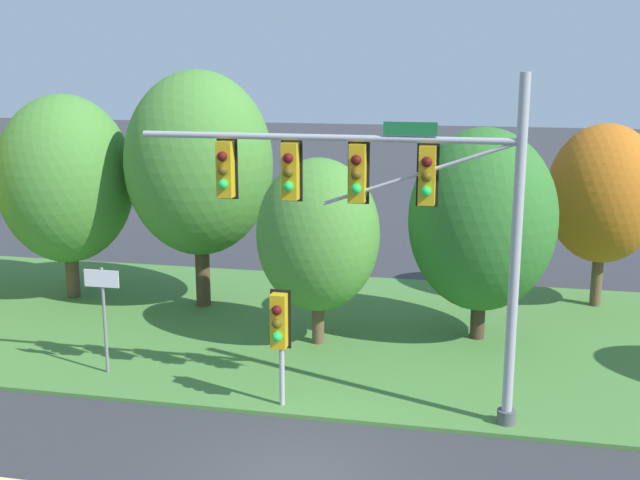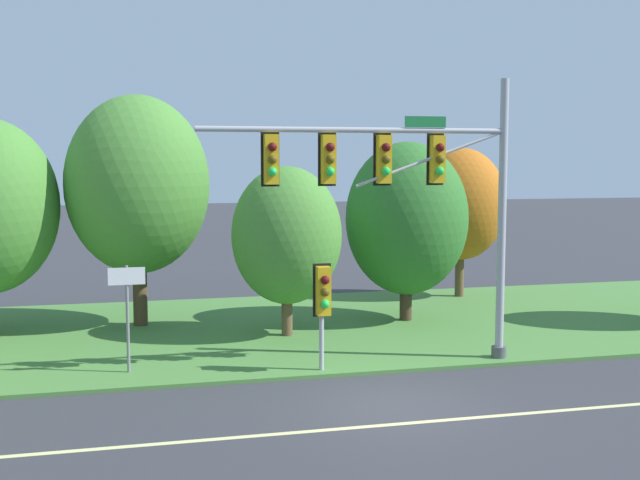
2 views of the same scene
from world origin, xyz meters
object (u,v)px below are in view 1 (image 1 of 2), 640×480
object	(u,v)px
tree_left_of_mast	(66,179)
tree_mid_verge	(318,235)
pedestrian_signal_near_kerb	(279,326)
tree_behind_signpost	(199,164)
traffic_signal_mast	(385,200)
tree_tall_centre	(482,220)
tree_right_far	(604,194)
route_sign_post	(103,304)

from	to	relation	value
tree_left_of_mast	tree_mid_verge	size ratio (longest dim) A/B	1.29
pedestrian_signal_near_kerb	tree_behind_signpost	distance (m)	8.53
tree_behind_signpost	tree_mid_verge	xyz separation A→B (m)	(4.28, -2.60, -1.46)
traffic_signal_mast	tree_tall_centre	world-z (taller)	traffic_signal_mast
traffic_signal_mast	tree_behind_signpost	bearing A→B (deg)	134.93
pedestrian_signal_near_kerb	tree_left_of_mast	bearing A→B (deg)	142.23
traffic_signal_mast	tree_behind_signpost	distance (m)	9.34
tree_right_far	pedestrian_signal_near_kerb	bearing A→B (deg)	-129.54
route_sign_post	tree_left_of_mast	xyz separation A→B (m)	(-4.08, 5.75, 2.09)
tree_tall_centre	traffic_signal_mast	bearing A→B (deg)	-110.20
tree_right_far	tree_behind_signpost	bearing A→B (deg)	-168.05
tree_behind_signpost	tree_tall_centre	xyz separation A→B (m)	(8.56, -1.28, -1.13)
tree_mid_verge	pedestrian_signal_near_kerb	bearing A→B (deg)	-89.20
tree_behind_signpost	tree_left_of_mast	bearing A→B (deg)	-179.53
pedestrian_signal_near_kerb	tree_left_of_mast	world-z (taller)	tree_left_of_mast
route_sign_post	tree_tall_centre	size ratio (longest dim) A/B	0.46
pedestrian_signal_near_kerb	tree_right_far	xyz separation A→B (m)	(7.80, 9.45, 1.65)
tree_behind_signpost	route_sign_post	bearing A→B (deg)	-94.06
route_sign_post	tree_left_of_mast	distance (m)	7.35
route_sign_post	tree_right_far	xyz separation A→B (m)	(12.55, 8.36, 1.78)
pedestrian_signal_near_kerb	tree_mid_verge	size ratio (longest dim) A/B	0.53
pedestrian_signal_near_kerb	route_sign_post	xyz separation A→B (m)	(-4.75, 1.09, -0.14)
tree_left_of_mast	tree_tall_centre	distance (m)	13.11
tree_tall_centre	tree_right_far	size ratio (longest dim) A/B	1.03
pedestrian_signal_near_kerb	tree_mid_verge	bearing A→B (deg)	90.80
tree_behind_signpost	tree_mid_verge	distance (m)	5.21
tree_behind_signpost	tree_mid_verge	bearing A→B (deg)	-31.22
tree_mid_verge	tree_tall_centre	distance (m)	4.48
traffic_signal_mast	tree_left_of_mast	distance (m)	12.92
pedestrian_signal_near_kerb	route_sign_post	world-z (taller)	pedestrian_signal_near_kerb
route_sign_post	traffic_signal_mast	bearing A→B (deg)	-6.71
tree_behind_signpost	tree_mid_verge	size ratio (longest dim) A/B	1.43
traffic_signal_mast	tree_mid_verge	bearing A→B (deg)	119.95
traffic_signal_mast	route_sign_post	bearing A→B (deg)	173.29
pedestrian_signal_near_kerb	tree_tall_centre	xyz separation A→B (m)	(4.21, 5.60, 1.44)
pedestrian_signal_near_kerb	tree_behind_signpost	world-z (taller)	tree_behind_signpost
traffic_signal_mast	tree_behind_signpost	world-z (taller)	traffic_signal_mast
tree_tall_centre	route_sign_post	bearing A→B (deg)	-153.33
tree_mid_verge	tree_right_far	xyz separation A→B (m)	(7.86, 5.17, 0.53)
route_sign_post	tree_behind_signpost	distance (m)	6.40
tree_right_far	traffic_signal_mast	bearing A→B (deg)	-121.15
tree_left_of_mast	tree_mid_verge	xyz separation A→B (m)	(8.77, -2.56, -0.84)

